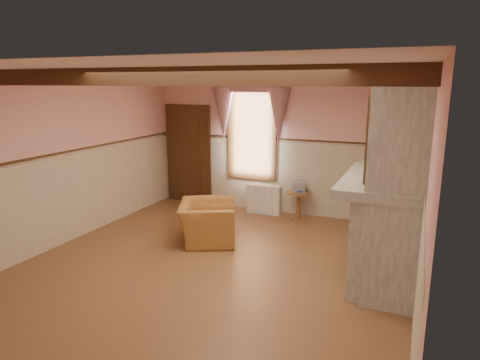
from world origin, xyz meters
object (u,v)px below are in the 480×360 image
at_px(side_table, 298,205).
at_px(mantel_clock, 389,161).
at_px(radiator, 264,199).
at_px(bowl, 387,171).
at_px(oil_lamp, 388,162).
at_px(armchair, 207,222).

distance_m(side_table, mantel_clock, 2.56).
distance_m(side_table, radiator, 0.74).
height_order(radiator, bowl, bowl).
bearing_deg(radiator, side_table, -4.89).
distance_m(side_table, oil_lamp, 2.77).
bearing_deg(oil_lamp, radiator, 143.85).
bearing_deg(side_table, mantel_clock, -39.80).
relative_size(mantel_clock, oil_lamp, 0.86).
relative_size(radiator, bowl, 1.99).
relative_size(armchair, mantel_clock, 4.33).
relative_size(armchair, bowl, 2.96).
relative_size(side_table, bowl, 1.57).
xyz_separation_m(armchair, oil_lamp, (2.81, 0.05, 1.22)).
height_order(bowl, oil_lamp, oil_lamp).
relative_size(side_table, radiator, 0.79).
xyz_separation_m(bowl, oil_lamp, (0.00, 0.16, 0.10)).
distance_m(radiator, bowl, 3.35).
height_order(side_table, bowl, bowl).
relative_size(side_table, mantel_clock, 2.29).
xyz_separation_m(armchair, radiator, (0.35, 1.85, -0.04)).
xyz_separation_m(radiator, oil_lamp, (2.46, -1.80, 1.26)).
bearing_deg(oil_lamp, bowl, -90.00).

